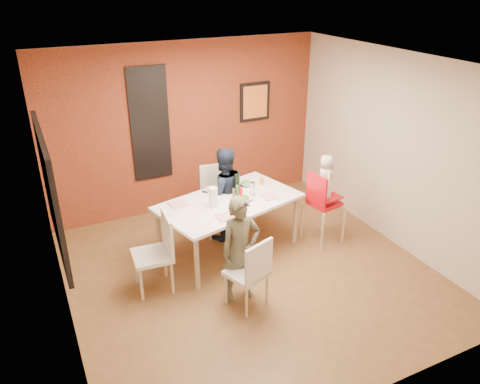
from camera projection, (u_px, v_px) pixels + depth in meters
name	position (u px, v px, depth m)	size (l,w,h in m)	color
ground	(250.00, 272.00, 6.19)	(4.50, 4.50, 0.00)	brown
ceiling	(252.00, 65.00, 5.04)	(4.50, 4.50, 0.02)	white
wall_back	(187.00, 128.00, 7.44)	(4.50, 0.02, 2.70)	beige
wall_front	(377.00, 280.00, 3.78)	(4.50, 0.02, 2.70)	beige
wall_left	(53.00, 218.00, 4.73)	(0.02, 4.50, 2.70)	beige
wall_right	(395.00, 151.00, 6.50)	(0.02, 4.50, 2.70)	beige
brick_accent_wall	(187.00, 128.00, 7.43)	(4.50, 0.02, 2.70)	maroon
picture_window_frame	(51.00, 192.00, 4.82)	(0.05, 1.70, 1.30)	black
picture_window_pane	(52.00, 192.00, 4.82)	(0.02, 1.55, 1.15)	black
glassblock_strip	(150.00, 124.00, 7.12)	(0.55, 0.03, 1.70)	silver
glassblock_surround	(150.00, 124.00, 7.11)	(0.60, 0.03, 1.76)	black
art_print_frame	(255.00, 102.00, 7.76)	(0.54, 0.03, 0.64)	black
art_print_canvas	(255.00, 102.00, 7.74)	(0.44, 0.01, 0.54)	orange
dining_table	(229.00, 205.00, 6.37)	(2.10, 1.49, 0.79)	white
chair_near	(252.00, 270.00, 5.35)	(0.53, 0.53, 0.91)	white
chair_far	(218.00, 195.00, 7.00)	(0.55, 0.55, 1.03)	silver
chair_left	(159.00, 248.00, 5.69)	(0.50, 0.50, 1.00)	white
high_chair	(322.00, 201.00, 6.63)	(0.52, 0.52, 1.09)	red
child_near	(241.00, 250.00, 5.47)	(0.48, 0.32, 1.32)	brown
child_far	(224.00, 194.00, 6.73)	(0.68, 0.53, 1.41)	#161E31
toddler	(325.00, 179.00, 6.51)	(0.34, 0.22, 0.70)	silver
plate_near_left	(226.00, 217.00, 5.91)	(0.23, 0.23, 0.01)	white
plate_far_mid	(216.00, 189.00, 6.68)	(0.23, 0.23, 0.01)	white
plate_near_right	(269.00, 196.00, 6.45)	(0.22, 0.22, 0.01)	white
plate_far_left	(178.00, 204.00, 6.23)	(0.23, 0.23, 0.01)	white
salad_bowl_a	(244.00, 199.00, 6.33)	(0.23, 0.23, 0.06)	white
salad_bowl_b	(246.00, 183.00, 6.79)	(0.21, 0.21, 0.05)	silver
wine_bottle	(237.00, 184.00, 6.48)	(0.08, 0.08, 0.29)	black
wine_glass_a	(237.00, 201.00, 6.13)	(0.06, 0.06, 0.18)	white
wine_glass_b	(252.00, 189.00, 6.44)	(0.07, 0.07, 0.20)	white
paper_towel_roll	(213.00, 197.00, 6.13)	(0.12, 0.12, 0.27)	white
condiment_red	(241.00, 193.00, 6.39)	(0.04, 0.04, 0.15)	red
condiment_green	(237.00, 190.00, 6.46)	(0.04, 0.04, 0.15)	#3A7426
condiment_brown	(234.00, 193.00, 6.39)	(0.03, 0.03, 0.13)	brown
sippy_cup	(262.00, 181.00, 6.81)	(0.06, 0.06, 0.10)	orange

